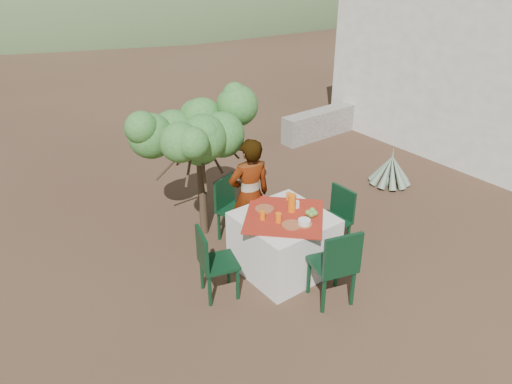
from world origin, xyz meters
TOP-DOWN VIEW (x-y plane):
  - ground at (0.00, 0.00)m, footprint 160.00×160.00m
  - table at (-0.31, 0.40)m, footprint 1.30×1.30m
  - chair_far at (-0.41, 1.39)m, footprint 0.51×0.51m
  - chair_near at (-0.29, -0.46)m, footprint 0.56×0.56m
  - chair_left at (-1.30, 0.49)m, footprint 0.51×0.51m
  - chair_right at (0.53, 0.33)m, footprint 0.41×0.41m
  - person at (-0.35, 1.05)m, footprint 0.64×0.49m
  - shrub_tree at (-0.60, 1.77)m, footprint 1.51×1.49m
  - agave at (2.62, 1.11)m, footprint 0.69×0.70m
  - guesthouse at (5.60, 1.80)m, footprint 3.20×4.20m
  - stone_wall at (3.60, 3.40)m, footprint 2.60×0.35m
  - plate_far at (-0.41, 0.67)m, footprint 0.23×0.23m
  - plate_near at (-0.39, 0.18)m, footprint 0.24×0.24m
  - glass_far at (-0.57, 0.50)m, footprint 0.07×0.07m
  - glass_near at (-0.46, 0.34)m, footprint 0.07×0.07m
  - juice_pitcher at (-0.17, 0.44)m, footprint 0.10×0.10m
  - bowl_plate at (-0.26, 0.11)m, footprint 0.19×0.19m
  - white_bowl at (-0.26, 0.11)m, footprint 0.15×0.15m
  - jar_left at (-0.07, 0.52)m, footprint 0.06×0.06m
  - jar_right at (-0.01, 0.68)m, footprint 0.06×0.06m
  - napkin_holder at (-0.08, 0.46)m, footprint 0.08×0.06m
  - fruit_cluster at (-0.05, 0.21)m, footprint 0.15×0.14m

SIDE VIEW (x-z plane):
  - ground at x=0.00m, z-range 0.00..0.00m
  - agave at x=2.62m, z-range -0.12..0.62m
  - stone_wall at x=3.60m, z-range 0.00..0.55m
  - table at x=-0.31m, z-range 0.00..0.76m
  - chair_right at x=0.53m, z-range 0.05..0.92m
  - chair_left at x=-1.30m, z-range 0.05..0.93m
  - chair_far at x=-0.41m, z-range 0.05..0.94m
  - chair_near at x=-0.29m, z-range 0.05..1.04m
  - bowl_plate at x=-0.26m, z-range 0.76..0.77m
  - plate_far at x=-0.41m, z-range 0.76..0.78m
  - plate_near at x=-0.39m, z-range 0.76..0.78m
  - person at x=-0.35m, z-range 0.00..1.55m
  - fruit_cluster at x=-0.05m, z-range 0.76..0.84m
  - white_bowl at x=-0.26m, z-range 0.77..0.83m
  - jar_left at x=-0.07m, z-range 0.76..0.85m
  - napkin_holder at x=-0.08m, z-range 0.76..0.86m
  - jar_right at x=-0.01m, z-range 0.76..0.86m
  - glass_far at x=-0.57m, z-range 0.76..0.87m
  - glass_near at x=-0.46m, z-range 0.76..0.88m
  - juice_pitcher at x=-0.17m, z-range 0.76..0.99m
  - shrub_tree at x=-0.60m, z-range 0.52..2.30m
  - guesthouse at x=5.60m, z-range 0.00..3.00m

